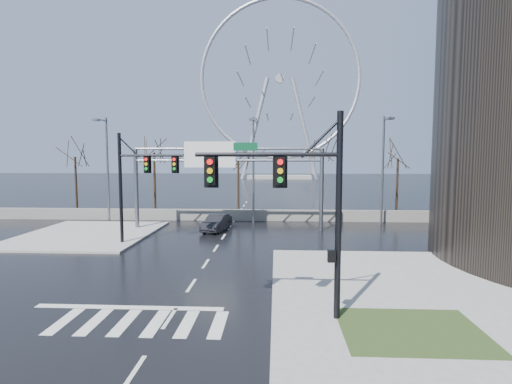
# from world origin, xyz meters

# --- Properties ---
(ground) EXTENTS (260.00, 260.00, 0.00)m
(ground) POSITION_xyz_m (0.00, 0.00, 0.00)
(ground) COLOR black
(ground) RESTS_ON ground
(sidewalk_right_ext) EXTENTS (12.00, 10.00, 0.15)m
(sidewalk_right_ext) POSITION_xyz_m (10.00, 2.00, 0.07)
(sidewalk_right_ext) COLOR gray
(sidewalk_right_ext) RESTS_ON ground
(sidewalk_far) EXTENTS (10.00, 12.00, 0.15)m
(sidewalk_far) POSITION_xyz_m (-11.00, 12.00, 0.07)
(sidewalk_far) COLOR gray
(sidewalk_far) RESTS_ON ground
(grass_strip) EXTENTS (5.00, 4.00, 0.02)m
(grass_strip) POSITION_xyz_m (9.00, -5.00, 0.15)
(grass_strip) COLOR #2D3F1A
(grass_strip) RESTS_ON sidewalk_near
(barrier_wall) EXTENTS (52.00, 0.50, 1.10)m
(barrier_wall) POSITION_xyz_m (0.00, 20.00, 0.55)
(barrier_wall) COLOR slate
(barrier_wall) RESTS_ON ground
(signal_mast_near) EXTENTS (5.52, 0.41, 8.00)m
(signal_mast_near) POSITION_xyz_m (5.14, -4.04, 4.87)
(signal_mast_near) COLOR black
(signal_mast_near) RESTS_ON ground
(signal_mast_far) EXTENTS (4.72, 0.41, 8.00)m
(signal_mast_far) POSITION_xyz_m (-5.87, 8.96, 4.83)
(signal_mast_far) COLOR black
(signal_mast_far) RESTS_ON ground
(sign_gantry) EXTENTS (16.36, 0.40, 7.60)m
(sign_gantry) POSITION_xyz_m (-0.38, 14.96, 5.18)
(sign_gantry) COLOR slate
(sign_gantry) RESTS_ON ground
(streetlight_left) EXTENTS (0.50, 2.55, 10.00)m
(streetlight_left) POSITION_xyz_m (-12.00, 18.16, 5.89)
(streetlight_left) COLOR slate
(streetlight_left) RESTS_ON ground
(streetlight_mid) EXTENTS (0.50, 2.55, 10.00)m
(streetlight_mid) POSITION_xyz_m (2.00, 18.16, 5.89)
(streetlight_mid) COLOR slate
(streetlight_mid) RESTS_ON ground
(streetlight_right) EXTENTS (0.50, 2.55, 10.00)m
(streetlight_right) POSITION_xyz_m (14.00, 18.16, 5.89)
(streetlight_right) COLOR slate
(streetlight_right) RESTS_ON ground
(tree_far_left) EXTENTS (3.50, 3.50, 7.00)m
(tree_far_left) POSITION_xyz_m (-18.00, 24.00, 5.57)
(tree_far_left) COLOR black
(tree_far_left) RESTS_ON ground
(tree_left) EXTENTS (3.75, 3.75, 7.50)m
(tree_left) POSITION_xyz_m (-9.00, 23.50, 5.98)
(tree_left) COLOR black
(tree_left) RESTS_ON ground
(tree_center) EXTENTS (3.25, 3.25, 6.50)m
(tree_center) POSITION_xyz_m (0.00, 24.50, 5.17)
(tree_center) COLOR black
(tree_center) RESTS_ON ground
(tree_right) EXTENTS (3.90, 3.90, 7.80)m
(tree_right) POSITION_xyz_m (9.00, 23.50, 6.22)
(tree_right) COLOR black
(tree_right) RESTS_ON ground
(tree_far_right) EXTENTS (3.40, 3.40, 6.80)m
(tree_far_right) POSITION_xyz_m (17.00, 24.00, 5.41)
(tree_far_right) COLOR black
(tree_far_right) RESTS_ON ground
(ferris_wheel) EXTENTS (45.00, 6.00, 50.91)m
(ferris_wheel) POSITION_xyz_m (5.00, 95.00, 26.13)
(ferris_wheel) COLOR gray
(ferris_wheel) RESTS_ON ground
(car) EXTENTS (2.28, 4.40, 1.38)m
(car) POSITION_xyz_m (-0.93, 14.47, 0.69)
(car) COLOR black
(car) RESTS_ON ground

